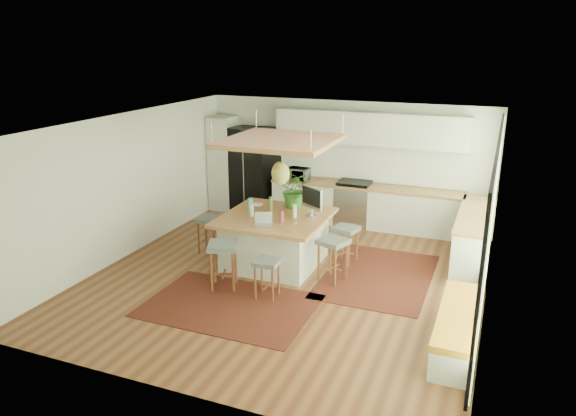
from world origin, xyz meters
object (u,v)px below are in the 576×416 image
at_px(island, 275,240).
at_px(stool_right_front, 332,261).
at_px(stool_left_side, 210,235).
at_px(island_plant, 295,193).
at_px(monitor, 312,202).
at_px(fridge, 254,174).
at_px(stool_near_right, 267,277).
at_px(laptop, 263,219).
at_px(stool_right_back, 345,245).
at_px(microwave, 298,172).
at_px(stool_near_left, 224,268).

relative_size(island, stool_right_front, 2.44).
distance_m(stool_left_side, island_plant, 1.86).
height_order(island, monitor, monitor).
distance_m(stool_right_front, stool_left_side, 2.62).
xyz_separation_m(fridge, stool_near_right, (2.12, -4.05, -0.57)).
bearing_deg(stool_near_right, laptop, 117.92).
xyz_separation_m(stool_right_front, stool_right_back, (-0.01, 0.82, 0.00)).
distance_m(stool_near_right, stool_right_back, 1.98).
xyz_separation_m(stool_left_side, laptop, (1.42, -0.62, 0.70)).
distance_m(stool_right_back, monitor, 1.05).
distance_m(stool_near_right, stool_right_front, 1.27).
distance_m(island, stool_left_side, 1.41).
relative_size(island, stool_left_side, 2.57).
relative_size(stool_right_front, monitor, 1.30).
distance_m(laptop, microwave, 3.27).
bearing_deg(stool_left_side, stool_near_right, -37.03).
distance_m(stool_near_left, stool_left_side, 1.65).
bearing_deg(stool_near_right, microwave, 103.88).
relative_size(stool_left_side, island_plant, 1.02).
height_order(fridge, monitor, fridge).
bearing_deg(microwave, stool_right_front, -56.00).
bearing_deg(stool_near_left, stool_left_side, 127.47).
relative_size(stool_near_right, stool_right_front, 0.86).
bearing_deg(stool_near_right, island, 107.86).
bearing_deg(laptop, monitor, 34.65).
height_order(island, stool_right_back, island).
bearing_deg(stool_right_back, fridge, 142.41).
bearing_deg(laptop, fridge, 97.15).
bearing_deg(fridge, island, -47.13).
relative_size(stool_near_right, stool_right_back, 0.92).
relative_size(stool_near_right, laptop, 2.05).
relative_size(stool_left_side, microwave, 1.49).
distance_m(island, island_plant, 0.99).
bearing_deg(stool_right_front, island_plant, 138.20).
height_order(stool_near_right, laptop, laptop).
relative_size(laptop, microwave, 0.66).
bearing_deg(microwave, laptop, -76.42).
bearing_deg(laptop, microwave, 79.79).
height_order(stool_near_right, stool_right_back, stool_right_back).
xyz_separation_m(fridge, stool_left_side, (0.30, -2.67, -0.57)).
distance_m(stool_near_right, laptop, 1.10).
xyz_separation_m(laptop, monitor, (0.58, 0.83, 0.14)).
relative_size(stool_left_side, monitor, 1.23).
height_order(stool_right_back, monitor, monitor).
height_order(stool_near_left, island_plant, island_plant).
height_order(fridge, stool_left_side, fridge).
xyz_separation_m(stool_near_left, stool_right_back, (1.59, 1.76, 0.00)).
distance_m(fridge, stool_right_front, 4.24).
bearing_deg(stool_right_back, microwave, 129.13).
bearing_deg(microwave, stool_near_left, -84.24).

